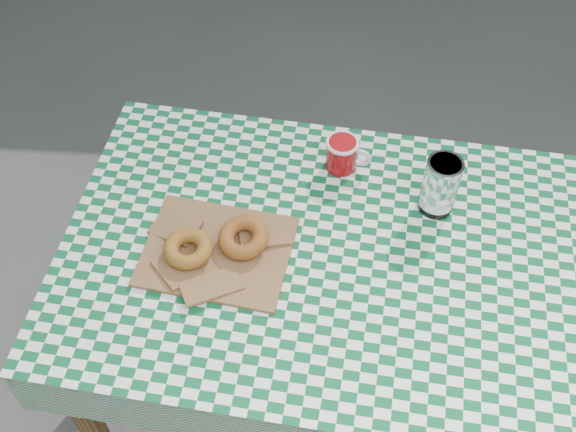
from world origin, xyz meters
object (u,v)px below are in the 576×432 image
(paper_bag, at_px, (217,250))
(drinking_glass, at_px, (440,186))
(table, at_px, (321,340))
(coffee_mug, at_px, (342,154))

(paper_bag, bearing_deg, drinking_glass, 18.75)
(table, height_order, drinking_glass, drinking_glass)
(paper_bag, height_order, drinking_glass, drinking_glass)
(table, relative_size, drinking_glass, 7.91)
(paper_bag, distance_m, drinking_glass, 0.50)
(table, xyz_separation_m, drinking_glass, (0.24, 0.15, 0.45))
(table, bearing_deg, paper_bag, -171.04)
(paper_bag, relative_size, coffee_mug, 2.14)
(drinking_glass, bearing_deg, coffee_mug, 153.16)
(paper_bag, distance_m, coffee_mug, 0.37)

